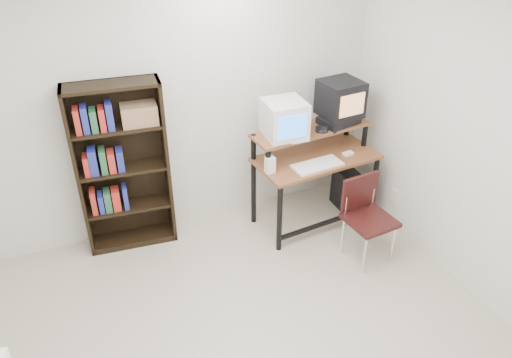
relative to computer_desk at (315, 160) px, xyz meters
name	(u,v)px	position (x,y,z in m)	size (l,w,h in m)	color
back_wall	(169,101)	(-1.25, 0.51, 0.62)	(4.00, 0.01, 2.60)	silver
computer_desk	(315,160)	(0.00, 0.00, 0.00)	(1.22, 0.70, 0.98)	brown
crt_monitor	(284,119)	(-0.31, 0.07, 0.46)	(0.37, 0.39, 0.34)	silver
vcr	(338,121)	(0.29, 0.10, 0.33)	(0.36, 0.26, 0.08)	black
crt_tv	(340,99)	(0.31, 0.13, 0.54)	(0.40, 0.39, 0.34)	black
cd_spindle	(322,130)	(0.06, 0.01, 0.31)	(0.12, 0.12, 0.05)	#26262B
keyboard	(317,166)	(-0.08, -0.19, 0.05)	(0.47, 0.21, 0.04)	silver
mousepad	(347,156)	(0.30, -0.10, 0.04)	(0.22, 0.18, 0.01)	black
mouse	(348,154)	(0.30, -0.10, 0.06)	(0.10, 0.06, 0.03)	white
desk_speaker	(270,166)	(-0.53, -0.12, 0.12)	(0.08, 0.07, 0.17)	silver
pc_tower	(350,192)	(0.44, 0.00, -0.47)	(0.20, 0.45, 0.42)	black
school_chair	(366,211)	(0.17, -0.68, -0.20)	(0.43, 0.43, 0.79)	black
bookshelf	(123,165)	(-1.75, 0.36, 0.14)	(0.82, 0.34, 1.60)	black
wall_outlet	(394,195)	(0.74, -0.34, -0.38)	(0.02, 0.08, 0.12)	beige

